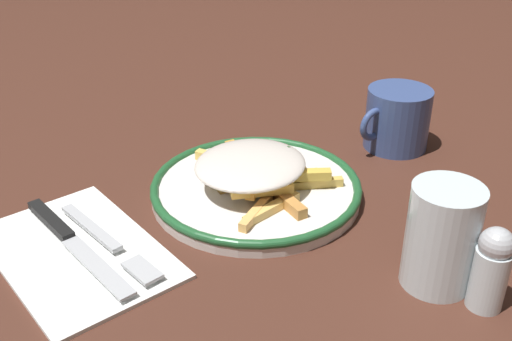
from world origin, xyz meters
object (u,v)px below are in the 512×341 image
at_px(fries_heap, 254,169).
at_px(napkin, 77,251).
at_px(fork, 108,241).
at_px(knife, 68,237).
at_px(salt_shaker, 491,268).
at_px(water_glass, 442,237).
at_px(coffee_mug, 397,119).
at_px(plate, 256,188).

height_order(fries_heap, napkin, fries_heap).
height_order(fork, knife, knife).
bearing_deg(fries_heap, fork, -2.10).
xyz_separation_m(napkin, knife, (0.00, -0.02, 0.01)).
xyz_separation_m(napkin, salt_shaker, (-0.27, 0.30, 0.04)).
relative_size(knife, water_glass, 2.00).
distance_m(water_glass, coffee_mug, 0.29).
relative_size(napkin, knife, 1.05).
distance_m(fries_heap, water_glass, 0.24).
bearing_deg(plate, water_glass, 100.78).
xyz_separation_m(fries_heap, coffee_mug, (-0.24, 0.01, 0.00)).
xyz_separation_m(water_glass, salt_shaker, (-0.01, 0.05, -0.01)).
bearing_deg(salt_shaker, knife, -49.29).
xyz_separation_m(water_glass, coffee_mug, (-0.19, -0.23, -0.01)).
xyz_separation_m(fork, salt_shaker, (-0.24, 0.29, 0.03)).
xyz_separation_m(napkin, water_glass, (-0.26, 0.25, 0.05)).
height_order(plate, coffee_mug, coffee_mug).
relative_size(coffee_mug, salt_shaker, 1.35).
bearing_deg(coffee_mug, water_glass, 49.85).
distance_m(napkin, knife, 0.02).
bearing_deg(knife, napkin, 94.46).
xyz_separation_m(plate, water_glass, (-0.04, 0.23, 0.04)).
bearing_deg(coffee_mug, fries_heap, -1.30).
bearing_deg(fork, plate, 178.53).
height_order(fries_heap, knife, fries_heap).
bearing_deg(fork, napkin, -22.50).
distance_m(fries_heap, coffee_mug, 0.24).
relative_size(fork, water_glass, 1.68).
xyz_separation_m(fries_heap, fork, (0.19, -0.01, -0.03)).
xyz_separation_m(fries_heap, salt_shaker, (-0.06, 0.28, 0.00)).
bearing_deg(plate, napkin, -4.45).
relative_size(fries_heap, fork, 1.10).
bearing_deg(fork, fries_heap, 177.90).
distance_m(plate, water_glass, 0.24).
height_order(napkin, fork, fork).
bearing_deg(water_glass, fries_heap, -78.22).
xyz_separation_m(plate, coffee_mug, (-0.23, 0.01, 0.03)).
xyz_separation_m(fries_heap, knife, (0.22, -0.04, -0.03)).
xyz_separation_m(napkin, fork, (-0.03, 0.01, 0.01)).
relative_size(fries_heap, water_glass, 1.84).
height_order(plate, knife, plate).
bearing_deg(fries_heap, salt_shaker, 101.53).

